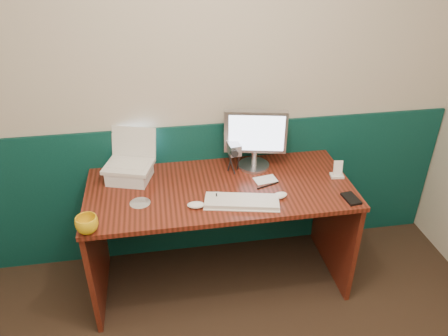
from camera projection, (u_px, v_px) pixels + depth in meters
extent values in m
cube|color=#BCB19F|center=(194.00, 88.00, 2.68)|extent=(3.50, 0.04, 2.50)
cube|color=#062C2E|center=(198.00, 191.00, 3.05)|extent=(3.48, 0.02, 1.00)
cube|color=#38140A|center=(220.00, 236.00, 2.82)|extent=(1.60, 0.70, 0.75)
cube|color=white|center=(130.00, 174.00, 2.68)|extent=(0.29, 0.27, 0.08)
cube|color=white|center=(242.00, 202.00, 2.47)|extent=(0.44, 0.22, 0.02)
ellipsoid|color=white|center=(280.00, 195.00, 2.52)|extent=(0.11, 0.08, 0.03)
ellipsoid|color=white|center=(196.00, 205.00, 2.44)|extent=(0.11, 0.07, 0.03)
imported|color=gold|center=(87.00, 225.00, 2.24)|extent=(0.12, 0.12, 0.09)
cylinder|color=silver|center=(217.00, 199.00, 2.50)|extent=(0.11, 0.11, 0.02)
cylinder|color=silver|center=(140.00, 203.00, 2.48)|extent=(0.12, 0.12, 0.00)
cylinder|color=black|center=(268.00, 185.00, 2.64)|extent=(0.14, 0.06, 0.01)
cube|color=white|center=(265.00, 180.00, 2.70)|extent=(0.15, 0.11, 0.00)
cube|color=white|center=(337.00, 176.00, 2.73)|extent=(0.09, 0.07, 0.02)
cube|color=white|center=(338.00, 168.00, 2.70)|extent=(0.06, 0.03, 0.10)
cube|color=black|center=(351.00, 199.00, 2.51)|extent=(0.09, 0.13, 0.01)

